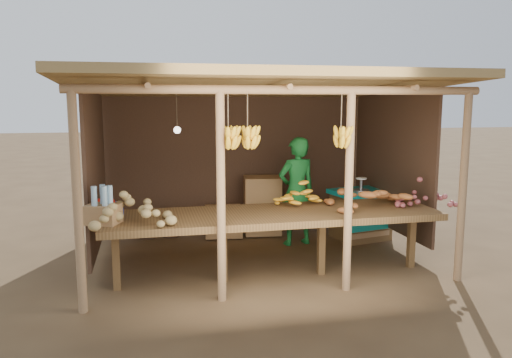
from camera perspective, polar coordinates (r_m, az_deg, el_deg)
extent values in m
plane|color=brown|center=(6.96, 0.00, -8.58)|extent=(60.00, 60.00, 0.00)
cylinder|color=#A07852|center=(5.12, -19.73, -2.73)|extent=(0.09, 0.09, 2.20)
cylinder|color=#A07852|center=(6.19, 22.58, -0.98)|extent=(0.09, 0.09, 2.20)
cylinder|color=#A07852|center=(8.07, -17.12, 1.45)|extent=(0.09, 0.09, 2.20)
cylinder|color=#A07852|center=(8.78, 11.35, 2.24)|extent=(0.09, 0.09, 2.20)
cylinder|color=#A07852|center=(5.13, -4.03, -2.21)|extent=(0.09, 0.09, 2.20)
cylinder|color=#A07852|center=(5.51, 10.54, -1.58)|extent=(0.09, 0.09, 2.20)
cylinder|color=#A07852|center=(5.19, 3.63, 10.13)|extent=(4.40, 0.09, 0.09)
cylinder|color=#A07852|center=(8.11, -2.32, 9.66)|extent=(4.40, 0.09, 0.09)
cube|color=#A6854D|center=(6.64, 0.00, 10.63)|extent=(4.70, 3.50, 0.28)
cube|color=#4A3122|center=(8.14, -2.25, 2.67)|extent=(4.20, 0.04, 1.98)
cube|color=#4A3122|center=(6.77, -17.84, 1.01)|extent=(0.04, 2.40, 1.98)
cube|color=#4A3122|center=(7.60, 15.17, 1.94)|extent=(0.04, 2.40, 1.98)
cube|color=brown|center=(5.86, 2.01, -4.19)|extent=(3.90, 1.05, 0.08)
cube|color=brown|center=(5.80, -15.70, -8.75)|extent=(0.08, 0.08, 0.72)
cube|color=brown|center=(5.85, -3.77, -8.29)|extent=(0.08, 0.08, 0.72)
cube|color=brown|center=(6.14, 7.47, -7.52)|extent=(0.08, 0.08, 0.72)
cube|color=brown|center=(6.63, 17.33, -6.62)|extent=(0.08, 0.08, 0.72)
cylinder|color=navy|center=(5.90, -16.76, -3.42)|extent=(0.39, 0.39, 0.14)
cube|color=#9F7347|center=(5.53, -17.06, -3.86)|extent=(0.40, 0.36, 0.21)
imported|color=#186E2B|center=(7.28, 4.66, -1.41)|extent=(0.64, 0.48, 1.58)
cube|color=brown|center=(7.83, 11.85, -4.22)|extent=(0.85, 0.76, 0.68)
cube|color=#0C8487|center=(7.75, 11.93, -1.53)|extent=(0.94, 0.85, 0.07)
cube|color=#9F7347|center=(7.89, 0.73, -4.61)|extent=(0.59, 0.49, 0.45)
cube|color=#9F7347|center=(7.80, 0.73, -1.39)|extent=(0.59, 0.49, 0.45)
cube|color=#9F7347|center=(7.78, -3.74, -4.83)|extent=(0.59, 0.49, 0.45)
ellipsoid|color=#4A3122|center=(7.90, -12.33, -4.91)|extent=(0.40, 0.40, 0.53)
ellipsoid|color=#4A3122|center=(7.91, -9.72, -4.82)|extent=(0.40, 0.40, 0.53)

